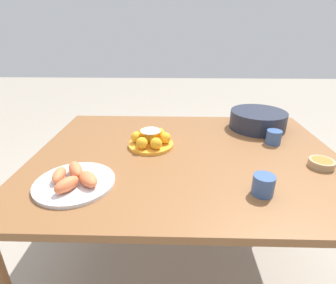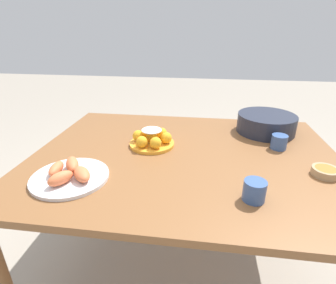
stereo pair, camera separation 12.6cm
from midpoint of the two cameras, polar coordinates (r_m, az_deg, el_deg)
name	(u,v)px [view 1 (the left image)]	position (r m, az deg, el deg)	size (l,w,h in m)	color
ground_plane	(182,266)	(1.71, 0.85, -25.55)	(12.00, 12.00, 0.00)	#9E9384
dining_table	(186,168)	(1.28, 1.03, -5.85)	(1.42, 1.08, 0.75)	brown
cake_plate	(151,140)	(1.31, -6.56, 0.44)	(0.22, 0.22, 0.09)	gold
serving_bowl	(258,119)	(1.59, 16.86, 4.70)	(0.32, 0.32, 0.10)	#232838
sauce_bowl	(321,163)	(1.27, 28.03, -4.15)	(0.11, 0.11, 0.03)	tan
seafood_platter	(74,180)	(1.08, -22.95, -7.76)	(0.30, 0.30, 0.06)	silver
cup_near	(263,185)	(0.98, 16.59, -9.07)	(0.08, 0.08, 0.07)	#38568E
cup_far	(274,137)	(1.41, 19.68, 0.94)	(0.08, 0.08, 0.07)	#38568E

